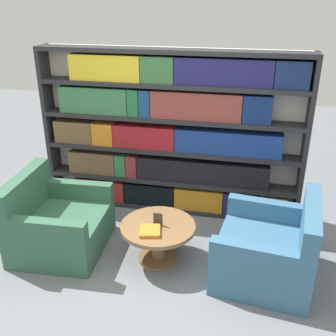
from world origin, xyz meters
The scene contains 7 objects.
ground_plane centered at (0.00, 0.00, 0.00)m, with size 14.00×14.00×0.00m, color slate.
bookshelf centered at (0.00, 1.42, 0.98)m, with size 3.11×0.30×1.97m.
armchair_left centered at (-0.98, 0.31, 0.28)m, with size 0.93×1.00×0.83m.
armchair_right centered at (1.20, 0.31, 0.28)m, with size 0.98×1.04×0.83m.
coffee_table centered at (0.11, 0.32, 0.29)m, with size 0.75×0.75×0.41m.
table_sign centered at (0.11, 0.32, 0.46)m, with size 0.09×0.06×0.13m.
stray_book centered at (0.06, 0.17, 0.43)m, with size 0.24×0.25×0.03m.
Camera 1 is at (0.92, -2.91, 2.51)m, focal length 42.00 mm.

